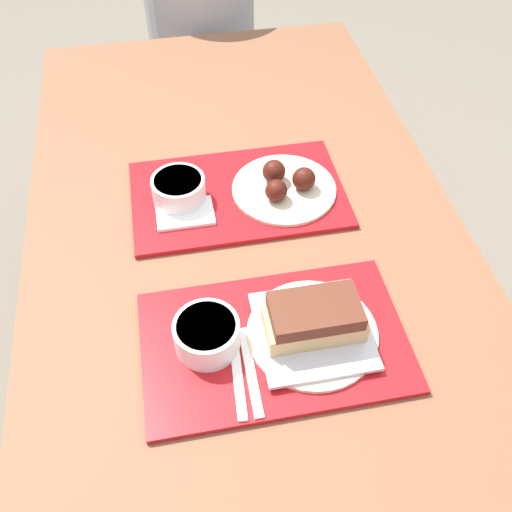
{
  "coord_description": "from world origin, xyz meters",
  "views": [
    {
      "loc": [
        -0.13,
        -0.72,
        1.58
      ],
      "look_at": [
        -0.0,
        -0.02,
        0.77
      ],
      "focal_mm": 40.0,
      "sensor_mm": 36.0,
      "label": 1
    }
  ],
  "objects_px": {
    "bowl_coleslaw_near": "(207,334)",
    "bowl_coleslaw_far": "(179,189)",
    "person_seated_across": "(199,5)",
    "tray_near": "(272,342)",
    "wings_plate_far": "(285,185)",
    "tray_far": "(240,194)",
    "brisket_sandwich_plate": "(313,324)"
  },
  "relations": [
    {
      "from": "tray_far",
      "to": "bowl_coleslaw_far",
      "type": "xyz_separation_m",
      "value": [
        -0.13,
        0.0,
        0.04
      ]
    },
    {
      "from": "wings_plate_far",
      "to": "tray_near",
      "type": "bearing_deg",
      "value": -105.74
    },
    {
      "from": "tray_far",
      "to": "wings_plate_far",
      "type": "height_order",
      "value": "wings_plate_far"
    },
    {
      "from": "wings_plate_far",
      "to": "person_seated_across",
      "type": "height_order",
      "value": "person_seated_across"
    },
    {
      "from": "brisket_sandwich_plate",
      "to": "wings_plate_far",
      "type": "bearing_deg",
      "value": 84.97
    },
    {
      "from": "bowl_coleslaw_far",
      "to": "person_seated_across",
      "type": "relative_size",
      "value": 0.16
    },
    {
      "from": "tray_near",
      "to": "bowl_coleslaw_far",
      "type": "relative_size",
      "value": 4.06
    },
    {
      "from": "bowl_coleslaw_near",
      "to": "person_seated_across",
      "type": "bearing_deg",
      "value": 83.85
    },
    {
      "from": "bowl_coleslaw_far",
      "to": "tray_far",
      "type": "bearing_deg",
      "value": -0.1
    },
    {
      "from": "brisket_sandwich_plate",
      "to": "person_seated_across",
      "type": "bearing_deg",
      "value": 91.69
    },
    {
      "from": "person_seated_across",
      "to": "bowl_coleslaw_near",
      "type": "bearing_deg",
      "value": -96.15
    },
    {
      "from": "bowl_coleslaw_near",
      "to": "wings_plate_far",
      "type": "bearing_deg",
      "value": 59.12
    },
    {
      "from": "wings_plate_far",
      "to": "person_seated_across",
      "type": "relative_size",
      "value": 0.31
    },
    {
      "from": "bowl_coleslaw_near",
      "to": "brisket_sandwich_plate",
      "type": "height_order",
      "value": "brisket_sandwich_plate"
    },
    {
      "from": "tray_near",
      "to": "bowl_coleslaw_near",
      "type": "bearing_deg",
      "value": 173.12
    },
    {
      "from": "bowl_coleslaw_near",
      "to": "bowl_coleslaw_far",
      "type": "height_order",
      "value": "same"
    },
    {
      "from": "tray_far",
      "to": "bowl_coleslaw_near",
      "type": "relative_size",
      "value": 4.06
    },
    {
      "from": "tray_far",
      "to": "brisket_sandwich_plate",
      "type": "xyz_separation_m",
      "value": [
        0.06,
        -0.39,
        0.04
      ]
    },
    {
      "from": "tray_near",
      "to": "bowl_coleslaw_far",
      "type": "xyz_separation_m",
      "value": [
        -0.12,
        0.38,
        0.04
      ]
    },
    {
      "from": "tray_far",
      "to": "wings_plate_far",
      "type": "bearing_deg",
      "value": -7.63
    },
    {
      "from": "bowl_coleslaw_near",
      "to": "brisket_sandwich_plate",
      "type": "distance_m",
      "value": 0.18
    },
    {
      "from": "tray_far",
      "to": "bowl_coleslaw_far",
      "type": "height_order",
      "value": "bowl_coleslaw_far"
    },
    {
      "from": "tray_near",
      "to": "person_seated_across",
      "type": "distance_m",
      "value": 1.33
    },
    {
      "from": "tray_near",
      "to": "wings_plate_far",
      "type": "distance_m",
      "value": 0.39
    },
    {
      "from": "bowl_coleslaw_near",
      "to": "person_seated_across",
      "type": "relative_size",
      "value": 0.16
    },
    {
      "from": "bowl_coleslaw_near",
      "to": "brisket_sandwich_plate",
      "type": "relative_size",
      "value": 0.49
    },
    {
      "from": "tray_far",
      "to": "person_seated_across",
      "type": "distance_m",
      "value": 0.95
    },
    {
      "from": "brisket_sandwich_plate",
      "to": "bowl_coleslaw_far",
      "type": "height_order",
      "value": "brisket_sandwich_plate"
    },
    {
      "from": "tray_near",
      "to": "bowl_coleslaw_near",
      "type": "height_order",
      "value": "bowl_coleslaw_near"
    },
    {
      "from": "tray_far",
      "to": "wings_plate_far",
      "type": "xyz_separation_m",
      "value": [
        0.1,
        -0.01,
        0.02
      ]
    },
    {
      "from": "tray_far",
      "to": "brisket_sandwich_plate",
      "type": "relative_size",
      "value": 2.0
    },
    {
      "from": "tray_near",
      "to": "brisket_sandwich_plate",
      "type": "distance_m",
      "value": 0.08
    }
  ]
}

